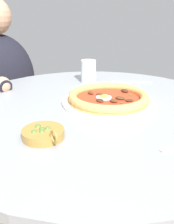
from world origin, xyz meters
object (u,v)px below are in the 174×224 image
(water_glass, at_px, (88,73))
(fork_utensil, at_px, (132,82))
(pizza_on_plate, at_px, (108,98))
(olive_pan, at_px, (43,133))
(dining_table, at_px, (95,152))
(diner_person, at_px, (5,115))

(water_glass, distance_m, fork_utensil, 0.20)
(pizza_on_plate, bearing_deg, fork_utensil, -18.37)
(olive_pan, bearing_deg, fork_utensil, -24.17)
(dining_table, xyz_separation_m, fork_utensil, (0.32, -0.14, 0.18))
(water_glass, relative_size, fork_utensil, 0.54)
(dining_table, relative_size, fork_utensil, 5.69)
(water_glass, bearing_deg, pizza_on_plate, -159.61)
(pizza_on_plate, height_order, fork_utensil, pizza_on_plate)
(dining_table, bearing_deg, pizza_on_plate, -48.74)
(dining_table, bearing_deg, olive_pan, 154.26)
(water_glass, bearing_deg, dining_table, -169.34)
(olive_pan, distance_m, fork_utensil, 0.61)
(fork_utensil, bearing_deg, olive_pan, 155.83)
(dining_table, bearing_deg, water_glass, 10.66)
(dining_table, relative_size, water_glass, 10.46)
(water_glass, height_order, diner_person, diner_person)
(dining_table, bearing_deg, diner_person, 50.58)
(dining_table, relative_size, pizza_on_plate, 3.18)
(pizza_on_plate, xyz_separation_m, diner_person, (0.41, 0.58, -0.26))
(water_glass, height_order, olive_pan, water_glass)
(dining_table, relative_size, olive_pan, 8.69)
(pizza_on_plate, height_order, water_glass, water_glass)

